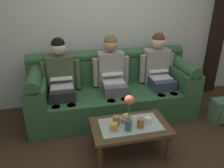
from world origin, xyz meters
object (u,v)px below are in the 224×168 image
object	(u,v)px
couch	(112,91)
person_right	(158,70)
cup_near_right	(116,121)
backpack_right	(222,111)
person_left	(61,78)
coffee_table	(130,129)
snack_bowl	(127,118)
flower_vase	(129,110)
cup_near_left	(141,123)
cup_far_center	(148,120)
cup_far_left	(114,127)
person_middle	(112,74)

from	to	relation	value
couch	person_right	bearing A→B (deg)	-0.34
cup_near_right	backpack_right	size ratio (longest dim) A/B	0.32
person_left	coffee_table	xyz separation A→B (m)	(0.74, -0.95, -0.32)
coffee_table	backpack_right	distance (m)	1.57
person_left	snack_bowl	xyz separation A→B (m)	(0.72, -0.88, -0.22)
couch	person_left	size ratio (longest dim) A/B	2.01
person_right	coffee_table	size ratio (longest dim) A/B	1.35
flower_vase	backpack_right	xyz separation A→B (m)	(1.58, 0.42, -0.47)
snack_bowl	coffee_table	bearing A→B (deg)	-71.57
couch	person_right	xyz separation A→B (m)	(0.74, -0.00, 0.29)
cup_near_left	backpack_right	xyz separation A→B (m)	(1.43, 0.41, -0.28)
person_right	backpack_right	bearing A→B (deg)	-38.71
couch	snack_bowl	size ratio (longest dim) A/B	17.37
person_right	cup_far_center	size ratio (longest dim) A/B	15.64
coffee_table	cup_far_left	bearing A→B (deg)	-162.48
cup_near_left	cup_far_center	bearing A→B (deg)	28.87
cup_far_center	backpack_right	xyz separation A→B (m)	(1.32, 0.34, -0.26)
flower_vase	cup_near_left	bearing A→B (deg)	5.26
flower_vase	cup_near_left	size ratio (longest dim) A/B	3.78
coffee_table	flower_vase	xyz separation A→B (m)	(-0.05, -0.09, 0.31)
flower_vase	cup_far_left	distance (m)	0.26
snack_bowl	person_middle	bearing A→B (deg)	88.35
person_middle	couch	bearing A→B (deg)	90.00
cup_near_right	cup_far_left	world-z (taller)	cup_near_right
couch	person_right	world-z (taller)	person_right
person_middle	person_right	bearing A→B (deg)	0.02
couch	person_left	bearing A→B (deg)	-179.65
person_right	snack_bowl	distance (m)	1.19
person_right	flower_vase	distance (m)	1.32
snack_bowl	backpack_right	xyz separation A→B (m)	(1.55, 0.25, -0.26)
person_middle	snack_bowl	distance (m)	0.90
person_left	flower_vase	bearing A→B (deg)	-56.61
person_middle	flower_vase	distance (m)	1.05
coffee_table	backpack_right	world-z (taller)	coffee_table
person_middle	cup_far_center	xyz separation A→B (m)	(0.21, -0.97, -0.22)
coffee_table	cup_far_left	xyz separation A→B (m)	(-0.21, -0.07, 0.11)
person_middle	cup_near_right	distance (m)	0.96
person_middle	person_left	bearing A→B (deg)	180.00
person_left	cup_far_left	bearing A→B (deg)	-62.46
coffee_table	cup_far_center	world-z (taller)	cup_far_center
cup_near_left	cup_far_center	world-z (taller)	cup_near_left
cup_near_right	person_right	bearing A→B (deg)	45.44
flower_vase	cup_far_center	distance (m)	0.35
snack_bowl	cup_far_left	bearing A→B (deg)	-142.62
cup_far_center	person_left	bearing A→B (deg)	134.42
couch	coffee_table	bearing A→B (deg)	-90.00
person_right	cup_far_center	distance (m)	1.13
person_right	cup_near_right	bearing A→B (deg)	-134.56
coffee_table	cup_far_left	distance (m)	0.25
person_middle	snack_bowl	size ratio (longest dim) A/B	8.63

